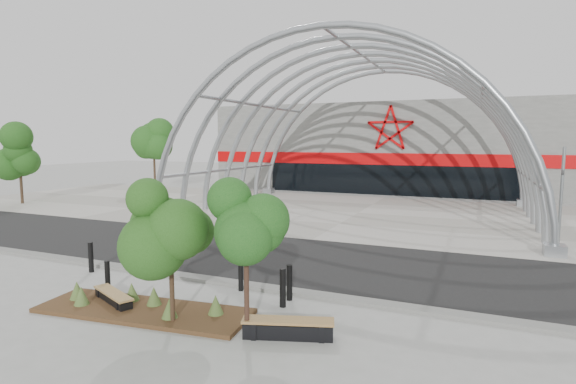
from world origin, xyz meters
name	(u,v)px	position (x,y,z in m)	size (l,w,h in m)	color
ground	(240,283)	(0.00, 0.00, 0.00)	(140.00, 140.00, 0.00)	gray
road	(283,258)	(0.00, 3.50, 0.01)	(140.00, 7.00, 0.02)	black
forecourt	(358,213)	(0.00, 15.50, 0.02)	(60.00, 17.00, 0.04)	#9C988D
kerb	(236,284)	(0.00, -0.25, 0.06)	(60.00, 0.50, 0.12)	slate
arena_building	(404,147)	(0.00, 33.45, 3.99)	(34.00, 15.24, 8.00)	#63635E
vault_canopy	(358,213)	(0.00, 15.50, 0.02)	(20.80, 15.80, 20.36)	#969B9F
planting_bed	(141,307)	(-1.26, -3.24, 0.15)	(6.11, 2.47, 0.63)	#3D2C19
signal_pole	(561,199)	(10.18, 8.50, 2.31)	(0.20, 0.63, 4.42)	slate
street_tree_0	(170,218)	(0.05, -3.58, 2.74)	(1.67, 1.67, 3.82)	black
street_tree_1	(246,232)	(2.18, -3.56, 2.57)	(1.52, 1.52, 3.58)	black
bench_0	(113,299)	(-2.33, -3.17, 0.19)	(1.88, 1.13, 0.39)	black
bench_1	(288,329)	(3.06, -3.15, 0.22)	(2.22, 1.14, 0.46)	black
bollard_0	(91,257)	(-5.50, -0.97, 0.54)	(0.17, 0.17, 1.08)	black
bollard_1	(108,276)	(-3.35, -2.34, 0.49)	(0.16, 0.16, 0.98)	black
bollard_2	(241,276)	(0.37, -0.62, 0.48)	(0.15, 0.15, 0.96)	black
bollard_3	(283,288)	(2.14, -1.37, 0.55)	(0.18, 0.18, 1.11)	black
bollard_4	(289,283)	(2.10, -0.79, 0.53)	(0.17, 0.17, 1.06)	black
bg_tree_0	(154,141)	(-20.00, 20.00, 4.64)	(3.00, 3.00, 6.45)	black
bg_tree_2	(19,152)	(-24.00, 10.00, 3.86)	(2.55, 2.55, 5.38)	black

